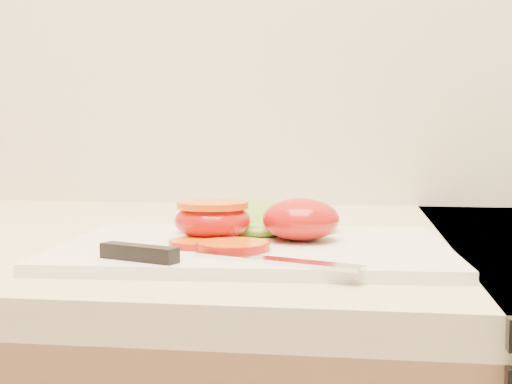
# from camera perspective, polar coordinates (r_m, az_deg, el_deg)

# --- Properties ---
(cutting_board) EXTENTS (0.35, 0.26, 0.01)m
(cutting_board) POSITION_cam_1_polar(r_m,az_deg,el_deg) (0.64, -0.13, -4.53)
(cutting_board) COLOR white
(cutting_board) RESTS_ON counter
(tomato_half_dome) EXTENTS (0.07, 0.07, 0.04)m
(tomato_half_dome) POSITION_cam_1_polar(r_m,az_deg,el_deg) (0.65, 3.60, -2.20)
(tomato_half_dome) COLOR #B4110E
(tomato_half_dome) RESTS_ON cutting_board
(tomato_half_cut) EXTENTS (0.07, 0.07, 0.04)m
(tomato_half_cut) POSITION_cam_1_polar(r_m,az_deg,el_deg) (0.66, -3.49, -2.15)
(tomato_half_cut) COLOR #B4110E
(tomato_half_cut) RESTS_ON cutting_board
(tomato_slice_0) EXTENTS (0.06, 0.06, 0.01)m
(tomato_slice_0) POSITION_cam_1_polar(r_m,az_deg,el_deg) (0.60, -1.85, -4.34)
(tomato_slice_0) COLOR orange
(tomato_slice_0) RESTS_ON cutting_board
(tomato_slice_1) EXTENTS (0.05, 0.05, 0.01)m
(tomato_slice_1) POSITION_cam_1_polar(r_m,az_deg,el_deg) (0.62, -4.46, -4.10)
(tomato_slice_1) COLOR orange
(tomato_slice_1) RESTS_ON cutting_board
(lettuce_leaf_0) EXTENTS (0.16, 0.12, 0.03)m
(lettuce_leaf_0) POSITION_cam_1_polar(r_m,az_deg,el_deg) (0.71, -0.76, -2.16)
(lettuce_leaf_0) COLOR #70AB2D
(lettuce_leaf_0) RESTS_ON cutting_board
(lettuce_leaf_1) EXTENTS (0.12, 0.10, 0.02)m
(lettuce_leaf_1) POSITION_cam_1_polar(r_m,az_deg,el_deg) (0.71, 2.69, -2.29)
(lettuce_leaf_1) COLOR #70AB2D
(lettuce_leaf_1) RESTS_ON cutting_board
(knife) EXTENTS (0.21, 0.07, 0.01)m
(knife) POSITION_cam_1_polar(r_m,az_deg,el_deg) (0.55, -5.11, -5.11)
(knife) COLOR silver
(knife) RESTS_ON cutting_board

